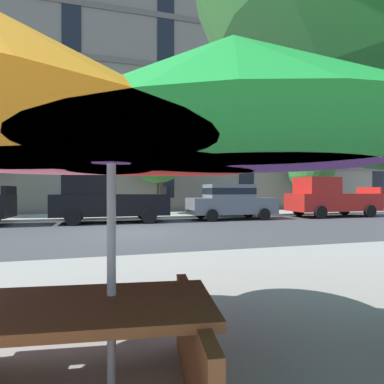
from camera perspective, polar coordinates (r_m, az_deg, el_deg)
ground_plane at (r=11.31m, az=-10.46°, el=-7.20°), size 120.00×120.00×0.00m
sidewalk_near_patio at (r=2.78m, az=9.46°, el=-30.15°), size 56.00×9.00×0.12m
sidewalk_far at (r=18.06m, az=-12.43°, el=-4.22°), size 56.00×3.60×0.12m
apartment_building at (r=26.99m, az=-13.46°, el=14.26°), size 45.89×12.08×16.00m
pickup_black_midblock at (r=14.88m, az=-15.25°, el=-1.45°), size 5.10×2.12×2.20m
sedan_gray at (r=16.12m, az=6.97°, el=-1.58°), size 4.40×1.98×1.78m
pickup_red at (r=19.24m, az=23.66°, el=-1.07°), size 5.10×2.12×2.20m
street_tree_middle at (r=18.22m, az=-6.02°, el=7.07°), size 3.38×3.88×5.56m
street_tree_right at (r=22.74m, az=20.88°, el=3.93°), size 3.05×3.05×4.55m
patio_umbrella at (r=2.22m, az=-14.40°, el=11.78°), size 3.79×3.52×2.24m
picnic_table at (r=2.30m, az=-21.53°, el=-24.99°), size 1.98×1.74×0.77m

